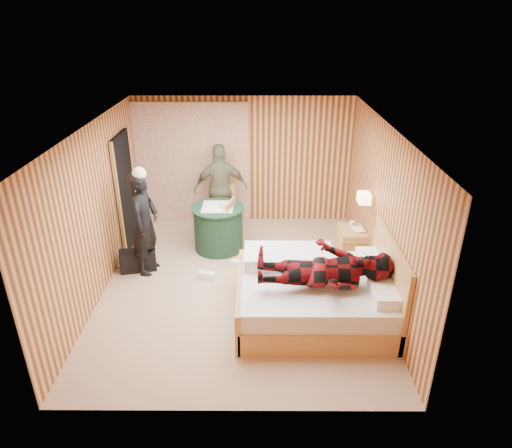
{
  "coord_description": "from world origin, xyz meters",
  "views": [
    {
      "loc": [
        0.28,
        -6.1,
        3.95
      ],
      "look_at": [
        0.25,
        0.02,
        1.05
      ],
      "focal_mm": 32.0,
      "sensor_mm": 36.0,
      "label": 1
    }
  ],
  "objects_px": {
    "duffel_bag": "(138,260)",
    "woman_standing": "(145,223)",
    "wall_lamp": "(364,198)",
    "nightstand": "(351,244)",
    "chair_far": "(223,205)",
    "man_at_table": "(221,188)",
    "man_on_bed": "(326,260)",
    "round_table": "(218,227)",
    "bed": "(318,294)",
    "chair_near": "(225,221)"
  },
  "relations": [
    {
      "from": "duffel_bag",
      "to": "woman_standing",
      "type": "xyz_separation_m",
      "value": [
        0.19,
        -0.04,
        0.69
      ]
    },
    {
      "from": "bed",
      "to": "round_table",
      "type": "distance_m",
      "value": 2.52
    },
    {
      "from": "round_table",
      "to": "nightstand",
      "type": "bearing_deg",
      "value": -9.97
    },
    {
      "from": "wall_lamp",
      "to": "chair_far",
      "type": "relative_size",
      "value": 0.28
    },
    {
      "from": "nightstand",
      "to": "round_table",
      "type": "bearing_deg",
      "value": 170.03
    },
    {
      "from": "bed",
      "to": "man_at_table",
      "type": "distance_m",
      "value": 3.21
    },
    {
      "from": "wall_lamp",
      "to": "woman_standing",
      "type": "relative_size",
      "value": 0.15
    },
    {
      "from": "round_table",
      "to": "woman_standing",
      "type": "height_order",
      "value": "woman_standing"
    },
    {
      "from": "chair_far",
      "to": "man_at_table",
      "type": "distance_m",
      "value": 0.33
    },
    {
      "from": "nightstand",
      "to": "man_at_table",
      "type": "distance_m",
      "value": 2.65
    },
    {
      "from": "wall_lamp",
      "to": "chair_near",
      "type": "xyz_separation_m",
      "value": [
        -2.23,
        0.75,
        -0.75
      ]
    },
    {
      "from": "round_table",
      "to": "chair_near",
      "type": "bearing_deg",
      "value": -9.96
    },
    {
      "from": "chair_near",
      "to": "man_at_table",
      "type": "height_order",
      "value": "man_at_table"
    },
    {
      "from": "woman_standing",
      "to": "man_at_table",
      "type": "distance_m",
      "value": 1.9
    },
    {
      "from": "bed",
      "to": "duffel_bag",
      "type": "xyz_separation_m",
      "value": [
        -2.84,
        1.25,
        -0.17
      ]
    },
    {
      "from": "round_table",
      "to": "woman_standing",
      "type": "bearing_deg",
      "value": -144.89
    },
    {
      "from": "nightstand",
      "to": "duffel_bag",
      "type": "bearing_deg",
      "value": -174.73
    },
    {
      "from": "man_at_table",
      "to": "man_on_bed",
      "type": "relative_size",
      "value": 0.97
    },
    {
      "from": "nightstand",
      "to": "round_table",
      "type": "xyz_separation_m",
      "value": [
        -2.31,
        0.41,
        0.12
      ]
    },
    {
      "from": "nightstand",
      "to": "man_on_bed",
      "type": "bearing_deg",
      "value": -111.92
    },
    {
      "from": "nightstand",
      "to": "duffel_bag",
      "type": "height_order",
      "value": "nightstand"
    },
    {
      "from": "wall_lamp",
      "to": "bed",
      "type": "height_order",
      "value": "wall_lamp"
    },
    {
      "from": "round_table",
      "to": "bed",
      "type": "bearing_deg",
      "value": -52.14
    },
    {
      "from": "chair_near",
      "to": "nightstand",
      "type": "bearing_deg",
      "value": 96.09
    },
    {
      "from": "nightstand",
      "to": "man_at_table",
      "type": "bearing_deg",
      "value": 152.86
    },
    {
      "from": "wall_lamp",
      "to": "bed",
      "type": "xyz_separation_m",
      "value": [
        -0.8,
        -1.22,
        -0.96
      ]
    },
    {
      "from": "wall_lamp",
      "to": "nightstand",
      "type": "distance_m",
      "value": 1.07
    },
    {
      "from": "wall_lamp",
      "to": "woman_standing",
      "type": "height_order",
      "value": "woman_standing"
    },
    {
      "from": "bed",
      "to": "woman_standing",
      "type": "xyz_separation_m",
      "value": [
        -2.65,
        1.22,
        0.52
      ]
    },
    {
      "from": "wall_lamp",
      "to": "duffel_bag",
      "type": "height_order",
      "value": "wall_lamp"
    },
    {
      "from": "chair_far",
      "to": "chair_near",
      "type": "bearing_deg",
      "value": -61.69
    },
    {
      "from": "bed",
      "to": "nightstand",
      "type": "distance_m",
      "value": 1.76
    },
    {
      "from": "wall_lamp",
      "to": "bed",
      "type": "bearing_deg",
      "value": -123.42
    },
    {
      "from": "wall_lamp",
      "to": "round_table",
      "type": "height_order",
      "value": "wall_lamp"
    },
    {
      "from": "chair_far",
      "to": "man_on_bed",
      "type": "xyz_separation_m",
      "value": [
        1.55,
        -2.94,
        0.48
      ]
    },
    {
      "from": "chair_far",
      "to": "man_on_bed",
      "type": "height_order",
      "value": "man_on_bed"
    },
    {
      "from": "chair_far",
      "to": "duffel_bag",
      "type": "bearing_deg",
      "value": -110.96
    },
    {
      "from": "duffel_bag",
      "to": "man_on_bed",
      "type": "height_order",
      "value": "man_on_bed"
    },
    {
      "from": "wall_lamp",
      "to": "duffel_bag",
      "type": "relative_size",
      "value": 0.45
    },
    {
      "from": "round_table",
      "to": "duffel_bag",
      "type": "bearing_deg",
      "value": -150.24
    },
    {
      "from": "chair_near",
      "to": "man_on_bed",
      "type": "distance_m",
      "value": 2.68
    },
    {
      "from": "wall_lamp",
      "to": "nightstand",
      "type": "xyz_separation_m",
      "value": [
        -0.04,
        0.36,
        -1.0
      ]
    },
    {
      "from": "round_table",
      "to": "woman_standing",
      "type": "xyz_separation_m",
      "value": [
        -1.1,
        -0.77,
        0.44
      ]
    },
    {
      "from": "chair_near",
      "to": "man_at_table",
      "type": "xyz_separation_m",
      "value": [
        -0.12,
        0.8,
        0.31
      ]
    },
    {
      "from": "man_on_bed",
      "to": "bed",
      "type": "bearing_deg",
      "value": 97.85
    },
    {
      "from": "man_on_bed",
      "to": "chair_far",
      "type": "bearing_deg",
      "value": 117.75
    },
    {
      "from": "nightstand",
      "to": "woman_standing",
      "type": "distance_m",
      "value": 3.47
    },
    {
      "from": "round_table",
      "to": "man_on_bed",
      "type": "relative_size",
      "value": 0.52
    },
    {
      "from": "duffel_bag",
      "to": "woman_standing",
      "type": "distance_m",
      "value": 0.72
    },
    {
      "from": "bed",
      "to": "nightstand",
      "type": "relative_size",
      "value": 3.64
    }
  ]
}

